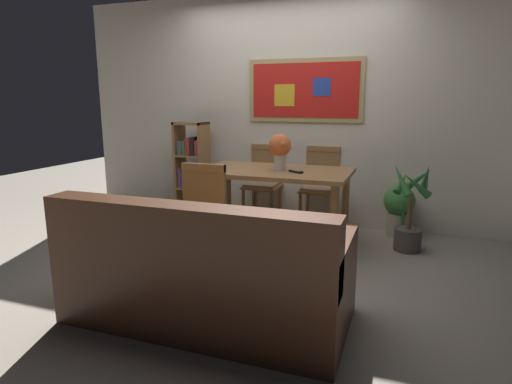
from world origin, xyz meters
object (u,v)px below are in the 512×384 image
(dining_chair_far_right, at_px, (321,180))
(leather_couch, at_px, (205,276))
(dining_chair_near_left, at_px, (210,206))
(flower_vase, at_px, (280,148))
(dining_chair_far_left, at_px, (264,177))
(bookshelf, at_px, (193,176))
(potted_ivy, at_px, (399,207))
(potted_palm, at_px, (410,216))
(tv_remote, at_px, (296,172))
(dining_table, at_px, (274,180))

(dining_chair_far_right, distance_m, leather_couch, 2.41)
(dining_chair_near_left, xyz_separation_m, flower_vase, (0.40, 0.72, 0.43))
(dining_chair_near_left, bearing_deg, dining_chair_far_left, 90.34)
(bookshelf, height_order, potted_ivy, bookshelf)
(bookshelf, bearing_deg, potted_palm, -7.08)
(dining_chair_far_right, bearing_deg, tv_remote, -94.69)
(dining_chair_far_right, bearing_deg, dining_table, -112.31)
(potted_palm, xyz_separation_m, flower_vase, (-1.21, -0.26, 0.63))
(dining_chair_far_left, bearing_deg, dining_chair_far_right, 0.92)
(flower_vase, bearing_deg, dining_chair_far_left, 118.57)
(flower_vase, height_order, tv_remote, flower_vase)
(leather_couch, distance_m, tv_remote, 1.60)
(bookshelf, xyz_separation_m, potted_ivy, (2.35, 0.13, -0.22))
(leather_couch, bearing_deg, bookshelf, 119.56)
(dining_chair_near_left, xyz_separation_m, dining_chair_far_right, (0.66, 1.49, 0.00))
(tv_remote, bearing_deg, dining_chair_far_right, 85.31)
(dining_chair_far_right, height_order, leather_couch, dining_chair_far_right)
(potted_palm, bearing_deg, flower_vase, -168.11)
(potted_palm, height_order, flower_vase, flower_vase)
(dining_table, distance_m, dining_chair_far_right, 0.82)
(bookshelf, height_order, tv_remote, bookshelf)
(potted_ivy, distance_m, tv_remote, 1.29)
(dining_chair_near_left, bearing_deg, potted_palm, 31.16)
(leather_couch, xyz_separation_m, tv_remote, (0.20, 1.53, 0.45))
(dining_table, relative_size, dining_chair_far_left, 1.60)
(dining_chair_far_right, height_order, potted_palm, dining_chair_far_right)
(tv_remote, bearing_deg, leather_couch, -97.36)
(dining_chair_far_left, relative_size, potted_palm, 1.05)
(bookshelf, distance_m, tv_remote, 1.58)
(dining_chair_near_left, bearing_deg, leather_couch, -66.43)
(tv_remote, bearing_deg, potted_ivy, 40.20)
(bookshelf, xyz_separation_m, potted_palm, (2.46, -0.31, -0.19))
(potted_ivy, xyz_separation_m, potted_palm, (0.11, -0.44, 0.03))
(dining_table, distance_m, leather_couch, 1.66)
(dining_chair_far_right, xyz_separation_m, flower_vase, (-0.25, -0.77, 0.43))
(dining_chair_far_right, bearing_deg, bookshelf, -172.06)
(dining_chair_far_right, bearing_deg, potted_ivy, -5.05)
(bookshelf, relative_size, tv_remote, 7.52)
(dining_table, height_order, flower_vase, flower_vase)
(potted_ivy, xyz_separation_m, flower_vase, (-1.10, -0.69, 0.65))
(dining_table, bearing_deg, potted_ivy, 30.35)
(bookshelf, relative_size, potted_ivy, 2.10)
(dining_chair_far_left, xyz_separation_m, dining_chair_near_left, (0.01, -1.48, 0.00))
(dining_chair_near_left, xyz_separation_m, tv_remote, (0.59, 0.64, 0.23))
(potted_ivy, relative_size, tv_remote, 3.58)
(dining_chair_far_right, distance_m, potted_palm, 1.11)
(dining_chair_far_left, xyz_separation_m, bookshelf, (-0.83, -0.20, -0.00))
(leather_couch, relative_size, potted_palm, 2.08)
(dining_chair_far_left, xyz_separation_m, potted_palm, (1.62, -0.50, -0.20))
(dining_chair_near_left, distance_m, leather_couch, 1.00)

